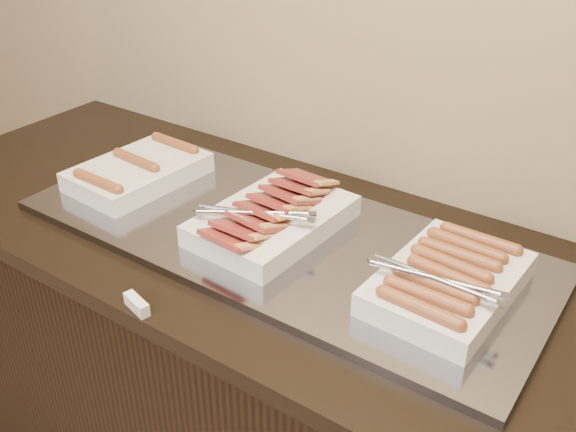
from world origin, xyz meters
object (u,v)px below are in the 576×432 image
Objects in this scene: warming_tray at (278,235)px; dish_right at (447,281)px; counter at (274,381)px; dish_center at (272,218)px; dish_left at (139,171)px.

warming_tray is 3.46× the size of dish_right.
counter is 5.37× the size of dish_center.
dish_right is at bearing 3.06° from dish_center.
dish_center is (0.43, -0.00, 0.01)m from dish_left.
warming_tray is 0.05m from dish_center.
counter is at bearing 115.53° from dish_center.
dish_left is 0.84m from dish_right.
dish_left is at bearing -180.00° from counter.
dish_left reaches higher than counter.
dish_left is (-0.42, -0.00, 0.50)m from counter.
warming_tray reaches higher than counter.
dish_left is at bearing -177.63° from dish_right.
warming_tray is at bearing 0.00° from counter.
warming_tray is at bearing -177.96° from dish_right.
dish_right is (0.42, -0.00, 0.50)m from counter.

